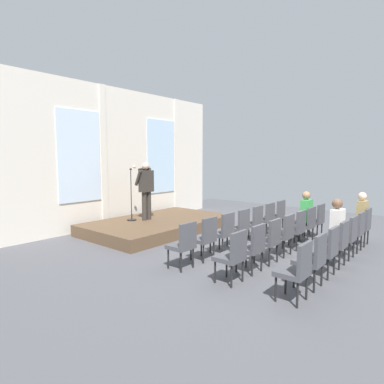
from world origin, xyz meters
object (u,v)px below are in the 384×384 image
chair_r0_c2 (224,230)px  chair_r1_c1 (253,245)px  chair_r0_c4 (254,221)px  chair_r2_c5 (356,229)px  chair_r0_c0 (184,242)px  chair_r1_c3 (284,232)px  chair_r2_c2 (327,248)px  audience_r2_c6 (360,216)px  speaker (146,187)px  chair_r1_c6 (317,219)px  chair_r0_c3 (240,225)px  chair_r0_c5 (266,217)px  chair_r2_c0 (297,268)px  chair_r0_c6 (277,214)px  chair_r1_c2 (270,238)px  audience_r1_c5 (304,214)px  chair_r1_c5 (307,223)px  mic_stand (131,209)px  chair_r2_c4 (348,234)px  chair_r1_c4 (296,227)px  chair_r2_c6 (363,224)px  chair_r1_c0 (233,254)px  chair_r2_c1 (313,257)px  chair_r2_c3 (338,241)px  chair_r0_c1 (205,236)px

chair_r0_c2 → chair_r1_c1: (-0.69, -1.14, 0.00)m
chair_r0_c4 → chair_r2_c5: bearing=-73.1°
chair_r0_c0 → chair_r0_c4: bearing=0.0°
chair_r2_c5 → chair_r1_c3: bearing=140.6°
chair_r0_c0 → chair_r1_c3: (2.08, -1.14, 0.00)m
chair_r2_c2 → audience_r2_c6: (2.78, 0.08, 0.21)m
speaker → chair_r1_c6: 4.91m
chair_r0_c3 → chair_r0_c5: (1.39, 0.00, 0.00)m
chair_r1_c6 → chair_r2_c0: same height
chair_r0_c6 → chair_r1_c2: size_ratio=1.00×
chair_r1_c3 → audience_r1_c5: size_ratio=0.70×
chair_r0_c0 → chair_r1_c5: bearing=-18.2°
mic_stand → chair_r2_c0: size_ratio=1.65×
mic_stand → chair_r2_c4: bearing=-77.0°
chair_r1_c4 → chair_r2_c6: bearing=-39.4°
chair_r1_c0 → chair_r2_c2: size_ratio=1.00×
chair_r2_c1 → chair_r2_c3: same height
chair_r0_c0 → chair_r1_c0: bearing=-90.0°
chair_r0_c3 → chair_r0_c4: 0.69m
chair_r0_c1 → chair_r2_c6: 4.15m
mic_stand → audience_r2_c6: 6.18m
chair_r2_c3 → chair_r0_c2: bearing=106.9°
mic_stand → chair_r0_c0: size_ratio=1.65×
chair_r0_c4 → chair_r1_c1: same height
speaker → chair_r0_c5: 3.60m
chair_r0_c5 → mic_stand: bearing=120.6°
chair_r1_c3 → audience_r2_c6: 2.34m
chair_r1_c1 → chair_r2_c2: same height
chair_r0_c1 → audience_r2_c6: bearing=-32.3°
chair_r0_c1 → chair_r1_c2: same height
chair_r0_c2 → chair_r1_c1: 1.33m
chair_r0_c1 → chair_r2_c5: 3.59m
chair_r2_c2 → chair_r2_c5: bearing=0.0°
chair_r0_c4 → chair_r1_c2: (-1.39, -1.14, 0.00)m
chair_r0_c2 → chair_r1_c4: size_ratio=1.00×
chair_r1_c6 → chair_r2_c2: 3.00m
chair_r1_c4 → chair_r2_c0: (-2.78, -1.14, 0.00)m
chair_r0_c3 → chair_r1_c6: bearing=-28.7°
chair_r1_c0 → audience_r1_c5: size_ratio=0.70×
chair_r1_c1 → audience_r1_c5: size_ratio=0.70×
audience_r1_c5 → mic_stand: bearing=114.3°
chair_r0_c6 → audience_r1_c5: (-0.69, -1.06, 0.21)m
chair_r1_c6 → chair_r2_c6: (0.00, -1.14, 0.00)m
chair_r2_c0 → chair_r0_c3: bearing=47.6°
chair_r0_c5 → chair_r1_c4: (-0.69, -1.14, 0.00)m
chair_r1_c1 → audience_r1_c5: (2.78, 0.08, 0.21)m
chair_r0_c5 → chair_r1_c4: bearing=-121.4°
chair_r0_c5 → chair_r1_c1: same height
chair_r2_c1 → chair_r2_c3: (1.39, 0.00, 0.00)m
mic_stand → chair_r2_c1: size_ratio=1.65×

